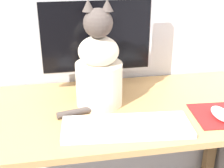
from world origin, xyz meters
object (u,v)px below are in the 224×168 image
object	(u,v)px
monitor	(97,42)
cat	(99,68)
computer_mouse_right	(221,114)
keyboard	(127,126)

from	to	relation	value
monitor	cat	xyz separation A→B (m)	(-0.01, -0.14, -0.06)
computer_mouse_right	cat	bearing A→B (deg)	155.26
monitor	keyboard	bearing A→B (deg)	-81.10
keyboard	computer_mouse_right	bearing A→B (deg)	6.79
keyboard	computer_mouse_right	distance (m)	0.36
monitor	computer_mouse_right	distance (m)	0.58
monitor	keyboard	distance (m)	0.41
keyboard	cat	world-z (taller)	cat
monitor	cat	size ratio (longest dim) A/B	1.15
keyboard	computer_mouse_right	world-z (taller)	computer_mouse_right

